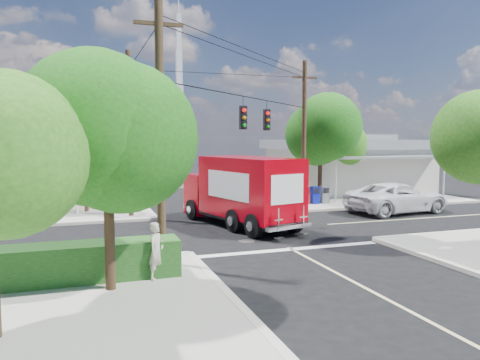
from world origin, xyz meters
name	(u,v)px	position (x,y,z in m)	size (l,w,h in m)	color
ground	(253,229)	(0.00, 0.00, 0.00)	(120.00, 120.00, 0.00)	black
sidewalk_ne	(337,194)	(10.88, 10.88, 0.07)	(14.12, 14.12, 0.14)	#AAA499
sidewalk_nw	(29,207)	(-10.88, 10.88, 0.07)	(14.12, 14.12, 0.14)	#AAA499
road_markings	(265,235)	(0.00, -1.47, 0.01)	(32.00, 32.00, 0.01)	beige
building_ne	(348,164)	(12.50, 11.97, 2.32)	(11.80, 10.20, 4.50)	silver
building_nw	(12,171)	(-12.00, 12.46, 2.22)	(10.80, 10.20, 4.30)	beige
radio_tower	(180,124)	(0.50, 20.00, 5.64)	(0.80, 0.80, 17.00)	silver
tree_sw_front	(108,138)	(-6.99, -7.54, 4.33)	(3.88, 3.78, 6.03)	#422D1C
tree_ne_front	(321,132)	(7.21, 6.76, 4.77)	(4.21, 4.14, 6.66)	#422D1C
tree_ne_back	(338,141)	(9.81, 8.96, 4.19)	(3.77, 3.66, 5.82)	#422D1C
palm_nw_front	(84,126)	(-7.50, 7.50, 5.04)	(3.01, 3.08, 5.59)	#422D1C
palm_nw_back	(48,133)	(-9.50, 9.00, 4.67)	(3.01, 3.08, 5.19)	#422D1C
utility_poles	(212,131)	(-1.58, 1.60, 4.67)	(12.00, 10.68, 9.00)	#473321
picket_fence	(80,256)	(-7.80, -5.60, 0.68)	(5.94, 0.06, 1.00)	silver
hedge_sw	(73,263)	(-8.00, -6.40, 0.69)	(6.20, 1.20, 1.10)	#164212
vending_boxes	(314,195)	(6.50, 6.20, 0.69)	(1.90, 0.50, 1.10)	#A61718
delivery_truck	(241,191)	(-0.28, 1.00, 1.74)	(4.27, 8.25, 3.43)	black
parked_car	(397,198)	(9.75, 2.11, 0.87)	(2.89, 6.27, 1.74)	silver
pedestrian	(156,251)	(-5.65, -6.99, 1.00)	(0.63, 0.41, 1.72)	beige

